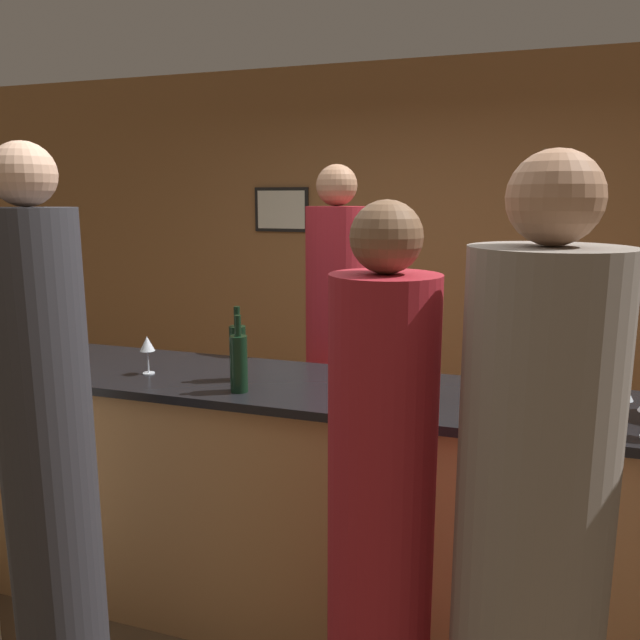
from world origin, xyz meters
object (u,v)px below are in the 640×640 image
(guest_1, at_px, (49,466))
(wine_bottle_0, at_px, (239,362))
(wine_bottle_2, at_px, (238,352))
(guest_0, at_px, (529,572))
(bartender, at_px, (336,373))
(guest_3, at_px, (380,547))

(guest_1, xyz_separation_m, wine_bottle_0, (0.44, 0.57, 0.25))
(wine_bottle_2, bearing_deg, guest_0, -33.07)
(wine_bottle_0, bearing_deg, guest_0, -29.36)
(guest_1, distance_m, wine_bottle_0, 0.76)
(guest_1, height_order, wine_bottle_0, guest_1)
(bartender, bearing_deg, guest_0, 123.16)
(guest_0, xyz_separation_m, wine_bottle_0, (-1.10, 0.62, 0.30))
(guest_0, xyz_separation_m, guest_1, (-1.54, 0.05, 0.05))
(bartender, bearing_deg, guest_3, 111.62)
(guest_0, bearing_deg, wine_bottle_0, 150.64)
(bartender, height_order, wine_bottle_0, bartender)
(wine_bottle_2, bearing_deg, guest_1, -117.13)
(guest_3, xyz_separation_m, wine_bottle_2, (-0.77, 0.70, 0.35))
(guest_3, bearing_deg, guest_1, -179.66)
(bartender, xyz_separation_m, guest_1, (-0.58, -1.41, 0.01))
(bartender, height_order, wine_bottle_2, bartender)
(bartender, distance_m, guest_3, 1.51)
(guest_3, relative_size, wine_bottle_2, 5.85)
(guest_3, distance_m, wine_bottle_2, 1.10)
(guest_3, height_order, wine_bottle_0, guest_3)
(bartender, xyz_separation_m, wine_bottle_2, (-0.22, -0.70, 0.26))
(bartender, height_order, guest_0, bartender)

